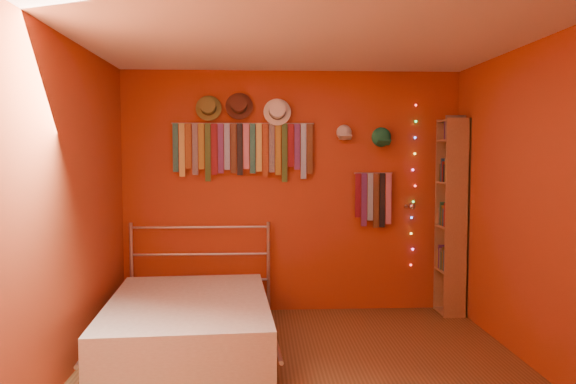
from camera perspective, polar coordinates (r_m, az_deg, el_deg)
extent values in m
plane|color=brown|center=(4.41, 1.86, -18.03)|extent=(3.50, 3.50, 0.00)
cube|color=maroon|center=(5.85, 0.43, 0.02)|extent=(3.50, 0.02, 2.50)
cube|color=maroon|center=(4.60, 24.17, -1.39)|extent=(0.02, 3.50, 2.50)
cube|color=maroon|center=(4.33, -21.88, -1.64)|extent=(0.02, 3.50, 2.50)
cube|color=white|center=(4.18, 1.94, 15.69)|extent=(3.50, 3.50, 0.02)
cylinder|color=#AEAEB3|center=(5.78, -4.60, 6.95)|extent=(1.45, 0.01, 0.01)
cube|color=#1A5B5B|center=(5.83, -11.36, 4.43)|extent=(0.06, 0.01, 0.49)
cube|color=#C9BE50|center=(5.81, -10.72, 4.21)|extent=(0.06, 0.01, 0.54)
cube|color=brown|center=(5.80, -10.10, 4.63)|extent=(0.06, 0.01, 0.46)
cube|color=navy|center=(5.80, -9.44, 4.31)|extent=(0.06, 0.01, 0.52)
cube|color=olive|center=(5.79, -8.80, 4.60)|extent=(0.06, 0.01, 0.47)
cube|color=#25451B|center=(5.78, -8.16, 3.99)|extent=(0.06, 0.01, 0.59)
cube|color=maroon|center=(5.78, -7.50, 4.34)|extent=(0.06, 0.01, 0.52)
cube|color=#411863|center=(5.77, -6.86, 4.43)|extent=(0.06, 0.01, 0.51)
cube|color=#6C83C1|center=(5.76, -6.22, 4.61)|extent=(0.06, 0.01, 0.47)
cube|color=#4C2719|center=(5.77, -5.56, 4.44)|extent=(0.06, 0.01, 0.51)
cube|color=black|center=(5.76, -4.91, 4.34)|extent=(0.06, 0.01, 0.53)
cube|color=#C16087|center=(5.75, -4.26, 4.66)|extent=(0.06, 0.01, 0.46)
cube|color=#1B6057|center=(5.76, -3.61, 4.43)|extent=(0.06, 0.01, 0.51)
cube|color=#C0BA4C|center=(5.76, -2.96, 4.53)|extent=(0.06, 0.01, 0.49)
cube|color=maroon|center=(5.75, -2.31, 4.30)|extent=(0.06, 0.01, 0.54)
cube|color=navy|center=(5.77, -1.66, 4.49)|extent=(0.06, 0.01, 0.50)
cube|color=olive|center=(5.76, -1.01, 4.35)|extent=(0.06, 0.01, 0.53)
cube|color=#2B491D|center=(5.76, -0.35, 3.99)|extent=(0.06, 0.01, 0.60)
cube|color=maroon|center=(5.77, 0.29, 4.76)|extent=(0.06, 0.01, 0.44)
cube|color=#38175E|center=(5.77, 0.94, 4.63)|extent=(0.06, 0.01, 0.47)
cube|color=#779FD4|center=(5.77, 1.59, 4.16)|extent=(0.06, 0.01, 0.57)
cube|color=#483118|center=(5.79, 2.23, 4.40)|extent=(0.06, 0.01, 0.52)
cylinder|color=#AEAEB3|center=(5.90, 8.65, 1.91)|extent=(0.40, 0.01, 0.01)
cube|color=maroon|center=(5.87, 7.12, -0.34)|extent=(0.06, 0.01, 0.46)
cube|color=#3B1965|center=(5.88, 7.74, -0.78)|extent=(0.06, 0.01, 0.55)
cube|color=#6B9CBF|center=(5.89, 8.36, -0.49)|extent=(0.06, 0.01, 0.49)
cube|color=#51301B|center=(5.91, 8.94, -0.86)|extent=(0.06, 0.01, 0.57)
cube|color=black|center=(5.92, 9.56, -0.83)|extent=(0.06, 0.01, 0.56)
cube|color=#A95478|center=(5.93, 10.18, -0.67)|extent=(0.06, 0.01, 0.53)
cylinder|color=olive|center=(5.80, -8.07, 8.42)|extent=(0.26, 0.07, 0.26)
cylinder|color=olive|center=(5.76, -8.11, 8.57)|extent=(0.15, 0.13, 0.17)
cylinder|color=#332314|center=(5.78, -8.09, 8.49)|extent=(0.16, 0.05, 0.16)
cylinder|color=#4D261B|center=(5.79, -4.99, 8.68)|extent=(0.28, 0.07, 0.27)
cylinder|color=#4D261B|center=(5.74, -5.01, 8.84)|extent=(0.16, 0.14, 0.18)
cylinder|color=black|center=(5.76, -5.00, 8.76)|extent=(0.17, 0.06, 0.17)
cylinder|color=white|center=(5.78, -1.11, 8.12)|extent=(0.28, 0.07, 0.28)
cylinder|color=white|center=(5.74, -1.09, 8.27)|extent=(0.17, 0.14, 0.18)
cylinder|color=black|center=(5.76, -1.10, 8.20)|extent=(0.17, 0.06, 0.17)
ellipsoid|color=silver|center=(5.85, 5.71, 6.03)|extent=(0.17, 0.13, 0.17)
cube|color=silver|center=(5.74, 5.86, 5.56)|extent=(0.12, 0.09, 0.05)
ellipsoid|color=#1A774D|center=(5.92, 9.45, 5.52)|extent=(0.19, 0.14, 0.19)
cube|color=#1A774D|center=(5.80, 9.69, 4.98)|extent=(0.14, 0.10, 0.06)
sphere|color=#FF3333|center=(6.03, 12.86, 8.60)|extent=(0.02, 0.02, 0.02)
sphere|color=#33FF4C|center=(6.02, 12.86, 7.00)|extent=(0.02, 0.02, 0.02)
sphere|color=#4C66FF|center=(6.01, 12.79, 5.41)|extent=(0.02, 0.02, 0.02)
sphere|color=yellow|center=(6.01, 12.76, 3.81)|extent=(0.02, 0.02, 0.02)
sphere|color=#FF4CCC|center=(6.01, 12.57, 2.21)|extent=(0.02, 0.02, 0.02)
sphere|color=#FF3333|center=(6.02, 12.79, 0.61)|extent=(0.02, 0.02, 0.02)
sphere|color=#33FF4C|center=(6.03, 12.59, -0.98)|extent=(0.02, 0.02, 0.02)
sphere|color=#4C66FF|center=(6.04, 12.44, -2.57)|extent=(0.02, 0.02, 0.02)
sphere|color=yellow|center=(6.06, 12.39, -4.14)|extent=(0.02, 0.02, 0.02)
sphere|color=#FF4CCC|center=(6.09, 12.56, -5.70)|extent=(0.02, 0.02, 0.02)
sphere|color=#FF3333|center=(6.12, 12.37, -7.26)|extent=(0.02, 0.02, 0.02)
cylinder|color=#AEAEB3|center=(6.03, 11.91, -1.42)|extent=(0.03, 0.03, 0.03)
cylinder|color=#AEAEB3|center=(5.92, 12.19, -1.25)|extent=(0.01, 0.24, 0.07)
sphere|color=white|center=(5.81, 12.50, -1.44)|extent=(0.06, 0.06, 0.06)
cube|color=brown|center=(5.83, 16.80, -2.63)|extent=(0.24, 0.02, 2.00)
cube|color=brown|center=(6.13, 15.78, -2.30)|extent=(0.24, 0.02, 2.00)
cube|color=brown|center=(6.01, 17.31, -2.44)|extent=(0.02, 0.34, 2.00)
cube|color=brown|center=(6.16, 16.10, -11.56)|extent=(0.24, 0.32, 0.02)
cube|color=brown|center=(6.06, 16.18, -7.64)|extent=(0.24, 0.32, 0.02)
cube|color=brown|center=(5.99, 16.26, -3.41)|extent=(0.24, 0.32, 0.02)
cube|color=brown|center=(5.95, 16.34, 0.89)|extent=(0.24, 0.32, 0.02)
cube|color=brown|center=(5.94, 16.42, 5.03)|extent=(0.24, 0.32, 0.02)
cube|color=brown|center=(5.95, 16.46, 6.96)|extent=(0.24, 0.32, 0.02)
cylinder|color=#AEAEB3|center=(5.99, -15.61, -7.54)|extent=(0.04, 0.04, 0.95)
cylinder|color=#AEAEB3|center=(5.84, -2.00, -7.67)|extent=(0.04, 0.04, 0.95)
cylinder|color=#AEAEB3|center=(5.90, -8.88, -8.85)|extent=(1.40, 0.02, 0.02)
cylinder|color=#AEAEB3|center=(5.85, -8.90, -6.27)|extent=(1.40, 0.02, 0.02)
cylinder|color=#AEAEB3|center=(5.80, -8.93, -3.56)|extent=(1.40, 0.02, 0.02)
cube|color=beige|center=(4.97, -10.06, -12.83)|extent=(1.45, 1.97, 0.38)
cylinder|color=#AEAEB3|center=(5.11, -18.04, -12.74)|extent=(0.14, 1.89, 0.03)
cylinder|color=#AEAEB3|center=(4.94, -1.78, -13.12)|extent=(0.14, 1.89, 0.03)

